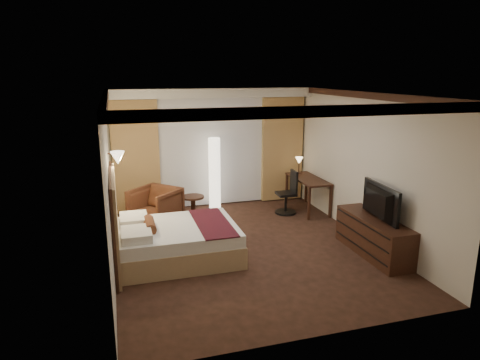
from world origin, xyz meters
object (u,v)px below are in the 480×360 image
object	(u,v)px
floor_lamp	(215,174)
dresser	(373,236)
armchair	(155,205)
desk	(307,194)
bed	(178,242)
office_chair	(286,192)
television	(375,200)
side_table	(193,208)

from	to	relation	value
floor_lamp	dresser	xyz separation A→B (m)	(2.03, -3.16, -0.50)
armchair	dresser	distance (m)	4.23
floor_lamp	armchair	bearing A→B (deg)	-154.32
floor_lamp	desk	size ratio (longest dim) A/B	1.26
floor_lamp	dresser	size ratio (longest dim) A/B	0.99
bed	office_chair	xyz separation A→B (m)	(2.62, 1.68, 0.20)
office_chair	dresser	world-z (taller)	office_chair
office_chair	bed	bearing A→B (deg)	-145.67
floor_lamp	office_chair	distance (m)	1.63
office_chair	armchair	bearing A→B (deg)	-178.80
desk	office_chair	size ratio (longest dim) A/B	1.36
office_chair	television	distance (m)	2.57
office_chair	dresser	size ratio (longest dim) A/B	0.58
bed	floor_lamp	xyz separation A→B (m)	(1.18, 2.37, 0.54)
side_table	dresser	size ratio (longest dim) A/B	0.31
office_chair	desk	bearing A→B (deg)	7.02
armchair	side_table	size ratio (longest dim) A/B	1.69
bed	floor_lamp	bearing A→B (deg)	63.45
armchair	floor_lamp	distance (m)	1.59
dresser	office_chair	bearing A→B (deg)	103.55
desk	dresser	xyz separation A→B (m)	(0.05, -2.51, -0.05)
dresser	side_table	bearing A→B (deg)	134.80
armchair	desk	distance (m)	3.37
floor_lamp	television	world-z (taller)	floor_lamp
bed	television	bearing A→B (deg)	-13.84
armchair	desk	bearing A→B (deg)	46.61
dresser	armchair	bearing A→B (deg)	143.98
side_table	dresser	xyz separation A→B (m)	(2.62, -2.64, 0.07)
side_table	desk	bearing A→B (deg)	-2.90
floor_lamp	television	bearing A→B (deg)	-57.63
floor_lamp	dresser	distance (m)	3.79
bed	side_table	size ratio (longest dim) A/B	3.81
side_table	office_chair	distance (m)	2.05
office_chair	television	world-z (taller)	television
bed	floor_lamp	world-z (taller)	floor_lamp
armchair	office_chair	bearing A→B (deg)	45.67
armchair	office_chair	world-z (taller)	office_chair
side_table	desk	distance (m)	2.58
office_chair	dresser	xyz separation A→B (m)	(0.59, -2.46, -0.16)
side_table	dresser	bearing A→B (deg)	-45.20
side_table	television	xyz separation A→B (m)	(2.59, -2.64, 0.71)
office_chair	dresser	distance (m)	2.54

